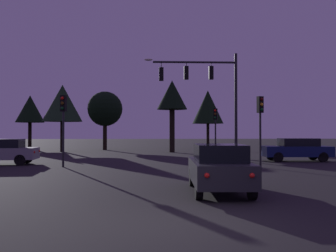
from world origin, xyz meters
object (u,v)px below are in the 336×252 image
tree_center_horizon (172,96)px  tree_right_cluster (105,109)px  car_crossing_left (0,151)px  tree_behind_sign (30,109)px  car_nearside_lane (219,167)px  tree_left_far (208,107)px  tree_lot_edge (62,103)px  car_crossing_right (297,149)px  traffic_light_corner_right (215,122)px  traffic_light_median (260,117)px  traffic_light_corner_left (63,116)px  traffic_signal_mast_arm (208,85)px

tree_center_horizon → tree_right_cluster: size_ratio=1.08×
car_crossing_left → tree_behind_sign: bearing=101.9°
car_nearside_lane → tree_center_horizon: (0.69, 24.21, 4.64)m
car_crossing_left → tree_behind_sign: (-4.89, 23.25, 3.94)m
tree_left_far → tree_lot_edge: bearing=-161.5°
car_nearside_lane → tree_behind_sign: 37.92m
car_crossing_right → tree_lot_edge: (-18.06, 13.56, 4.02)m
tree_center_horizon → tree_lot_edge: tree_center_horizon is taller
traffic_light_corner_right → traffic_light_median: bearing=-86.6°
tree_lot_edge → traffic_light_corner_left: bearing=-78.4°
tree_center_horizon → tree_left_far: bearing=55.2°
car_crossing_right → tree_center_horizon: (-7.26, 11.86, 4.64)m
car_nearside_lane → tree_behind_sign: (-15.64, 34.32, 3.95)m
car_nearside_lane → car_crossing_right: size_ratio=0.92×
tree_behind_sign → tree_lot_edge: bearing=-56.7°
traffic_signal_mast_arm → car_crossing_left: bearing=-171.3°
traffic_light_median → tree_behind_sign: (-19.73, 26.14, 1.97)m
car_nearside_lane → tree_right_cluster: tree_right_cluster is taller
tree_left_far → tree_right_cluster: 11.86m
car_nearside_lane → car_crossing_left: (-10.74, 11.07, 0.00)m
traffic_light_corner_right → car_crossing_right: bearing=-49.3°
car_crossing_left → tree_lot_edge: bearing=87.5°
traffic_light_corner_right → tree_center_horizon: (-2.85, 6.73, 2.71)m
tree_center_horizon → traffic_light_corner_left: bearing=-116.3°
traffic_light_corner_left → tree_left_far: bearing=60.9°
traffic_light_median → tree_center_horizon: 16.60m
car_nearside_lane → tree_right_cluster: 30.60m
car_crossing_right → traffic_signal_mast_arm: bearing=173.4°
traffic_light_corner_left → tree_behind_sign: bearing=109.6°
traffic_signal_mast_arm → traffic_light_median: traffic_signal_mast_arm is taller
traffic_light_median → tree_lot_edge: bearing=128.7°
car_crossing_right → traffic_light_corner_left: bearing=-168.0°
traffic_light_corner_left → car_nearside_lane: (6.70, -9.23, -2.03)m
traffic_light_median → tree_left_far: 23.11m
traffic_light_median → traffic_light_corner_left: bearing=174.4°
car_nearside_lane → traffic_signal_mast_arm: bearing=80.9°
tree_left_far → traffic_light_median: bearing=-93.5°
car_crossing_left → car_crossing_right: bearing=3.9°
traffic_light_corner_right → tree_right_cluster: bearing=128.7°
traffic_signal_mast_arm → traffic_light_median: 5.74m
tree_right_cluster → tree_lot_edge: bearing=-135.3°
traffic_signal_mast_arm → car_crossing_right: size_ratio=1.59×
car_crossing_right → tree_left_far: 19.39m
car_nearside_lane → tree_center_horizon: tree_center_horizon is taller
traffic_light_median → tree_right_cluster: 23.96m
tree_left_far → tree_center_horizon: bearing=-124.8°
traffic_signal_mast_arm → tree_behind_sign: (-17.72, 21.29, -0.34)m
car_crossing_right → tree_behind_sign: tree_behind_sign is taller
traffic_light_median → tree_behind_sign: 32.81m
tree_center_horizon → tree_right_cluster: 8.91m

